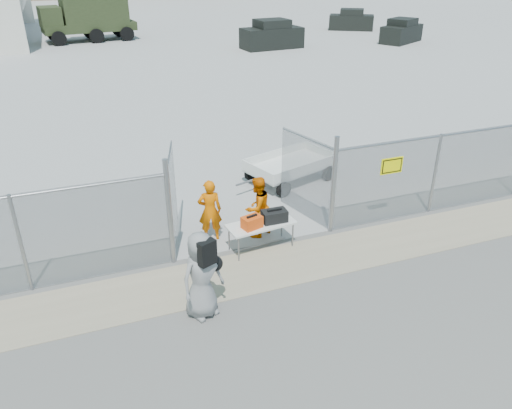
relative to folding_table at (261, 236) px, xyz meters
name	(u,v)px	position (x,y,z in m)	size (l,w,h in m)	color
ground	(290,293)	(-0.07, -1.84, -0.34)	(160.00, 160.00, 0.00)	#4B4B4B
tarmac_inside	(102,29)	(-0.07, 40.16, -0.33)	(160.00, 80.00, 0.01)	#999997
dirt_strip	(272,267)	(-0.07, -0.84, -0.33)	(44.00, 1.60, 0.01)	gray
chain_link_fence	(256,204)	(-0.07, 0.16, 0.76)	(40.00, 0.20, 2.20)	gray
folding_table	(261,236)	(0.00, 0.00, 0.00)	(1.59, 0.66, 0.68)	silver
orange_bag	(252,222)	(-0.27, -0.11, 0.48)	(0.44, 0.30, 0.28)	#EE4C0F
black_duffel	(274,216)	(0.33, -0.01, 0.48)	(0.58, 0.34, 0.28)	black
security_worker_left	(210,210)	(-0.99, 0.84, 0.45)	(0.57, 0.38, 1.57)	#D85F00
security_worker_right	(257,207)	(0.14, 0.61, 0.44)	(0.75, 0.59, 1.55)	#D85F00
visitor	(202,275)	(-1.90, -1.83, 0.56)	(0.87, 0.57, 1.79)	gray
utility_trailer	(290,168)	(2.26, 3.38, 0.08)	(3.41, 1.76, 0.83)	silver
military_truck	(88,19)	(-1.48, 33.42, 1.31)	(6.89, 2.55, 3.29)	#2A351B
parked_vehicle_near	(272,34)	(10.55, 25.26, 0.64)	(4.33, 1.96, 1.96)	black
parked_vehicle_mid	(351,20)	(20.81, 31.63, 0.53)	(3.84, 1.74, 1.74)	black
parked_vehicle_far	(402,31)	(20.88, 24.21, 0.53)	(3.83, 1.73, 1.73)	black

